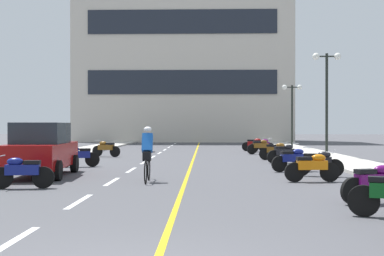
{
  "coord_description": "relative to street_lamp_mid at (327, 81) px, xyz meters",
  "views": [
    {
      "loc": [
        0.87,
        -5.33,
        1.73
      ],
      "look_at": [
        0.21,
        19.15,
        1.6
      ],
      "focal_mm": 47.04,
      "sensor_mm": 36.0,
      "label": 1
    }
  ],
  "objects": [
    {
      "name": "motorcycle_4",
      "position": [
        -2.96,
        -10.55,
        -3.52
      ],
      "size": [
        1.7,
        0.6,
        0.92
      ],
      "color": "black",
      "rests_on": "ground"
    },
    {
      "name": "curb_right",
      "position": [
        0.11,
        3.38,
        -3.94
      ],
      "size": [
        2.4,
        72.0,
        0.12
      ],
      "primitive_type": "cube",
      "color": "#B7B2A8",
      "rests_on": "ground"
    },
    {
      "name": "motorcycle_8",
      "position": [
        -2.61,
        -2.96,
        -3.52
      ],
      "size": [
        1.67,
        0.71,
        0.92
      ],
      "color": "black",
      "rests_on": "ground"
    },
    {
      "name": "motorcycle_13",
      "position": [
        -2.94,
        7.57,
        -3.52
      ],
      "size": [
        1.66,
        0.73,
        0.92
      ],
      "color": "black",
      "rests_on": "ground"
    },
    {
      "name": "motorcycle_2",
      "position": [
        -2.47,
        -14.76,
        -3.52
      ],
      "size": [
        1.65,
        0.77,
        0.92
      ],
      "color": "black",
      "rests_on": "ground"
    },
    {
      "name": "lane_dash_6",
      "position": [
        -9.09,
        5.38,
        -3.99
      ],
      "size": [
        0.14,
        2.2,
        0.01
      ],
      "primitive_type": "cube",
      "color": "silver",
      "rests_on": "ground"
    },
    {
      "name": "lane_dash_7",
      "position": [
        -9.09,
        9.38,
        -3.99
      ],
      "size": [
        0.14,
        2.2,
        0.01
      ],
      "primitive_type": "cube",
      "color": "silver",
      "rests_on": "ground"
    },
    {
      "name": "motorcycle_10",
      "position": [
        -11.69,
        1.46,
        -3.52
      ],
      "size": [
        1.64,
        0.79,
        0.92
      ],
      "color": "black",
      "rests_on": "ground"
    },
    {
      "name": "motorcycle_3",
      "position": [
        -11.23,
        -12.38,
        -3.52
      ],
      "size": [
        1.7,
        0.6,
        0.92
      ],
      "color": "black",
      "rests_on": "ground"
    },
    {
      "name": "cyclist_rider",
      "position": [
        -8.01,
        -10.58,
        -3.11
      ],
      "size": [
        0.42,
        1.77,
        1.71
      ],
      "color": "black",
      "rests_on": "ground"
    },
    {
      "name": "lane_dash_4",
      "position": [
        -9.09,
        -2.62,
        -3.99
      ],
      "size": [
        0.14,
        2.2,
        0.01
      ],
      "primitive_type": "cube",
      "color": "silver",
      "rests_on": "ground"
    },
    {
      "name": "lane_dash_8",
      "position": [
        -9.09,
        13.38,
        -3.99
      ],
      "size": [
        0.14,
        2.2,
        0.01
      ],
      "primitive_type": "cube",
      "color": "silver",
      "rests_on": "ground"
    },
    {
      "name": "lane_dash_5",
      "position": [
        -9.09,
        1.38,
        -3.99
      ],
      "size": [
        0.14,
        2.2,
        0.01
      ],
      "primitive_type": "cube",
      "color": "silver",
      "rests_on": "ground"
    },
    {
      "name": "lane_dash_10",
      "position": [
        -9.09,
        21.38,
        -3.99
      ],
      "size": [
        0.14,
        2.2,
        0.01
      ],
      "primitive_type": "cube",
      "color": "silver",
      "rests_on": "ground"
    },
    {
      "name": "lane_dash_2",
      "position": [
        -9.09,
        -10.62,
        -3.99
      ],
      "size": [
        0.14,
        2.2,
        0.01
      ],
      "primitive_type": "cube",
      "color": "silver",
      "rests_on": "ground"
    },
    {
      "name": "lane_dash_0",
      "position": [
        -9.09,
        -18.62,
        -3.99
      ],
      "size": [
        0.14,
        2.2,
        0.01
      ],
      "primitive_type": "cube",
      "color": "silver",
      "rests_on": "ground"
    },
    {
      "name": "office_building",
      "position": [
        -8.57,
        28.68,
        6.1
      ],
      "size": [
        22.6,
        8.71,
        20.19
      ],
      "color": "beige",
      "rests_on": "ground"
    },
    {
      "name": "lane_dash_3",
      "position": [
        -9.09,
        -6.62,
        -3.99
      ],
      "size": [
        0.14,
        2.2,
        0.01
      ],
      "primitive_type": "cube",
      "color": "silver",
      "rests_on": "ground"
    },
    {
      "name": "lane_dash_1",
      "position": [
        -9.09,
        -14.62,
        -3.99
      ],
      "size": [
        0.14,
        2.2,
        0.01
      ],
      "primitive_type": "cube",
      "color": "silver",
      "rests_on": "ground"
    },
    {
      "name": "motorcycle_9",
      "position": [
        -2.7,
        -0.97,
        -3.52
      ],
      "size": [
        1.67,
        0.71,
        0.92
      ],
      "color": "black",
      "rests_on": "ground"
    },
    {
      "name": "lane_dash_11",
      "position": [
        -9.09,
        25.38,
        -3.99
      ],
      "size": [
        0.14,
        2.2,
        0.01
      ],
      "primitive_type": "cube",
      "color": "silver",
      "rests_on": "ground"
    },
    {
      "name": "motorcycle_5",
      "position": [
        -2.4,
        -8.86,
        -3.52
      ],
      "size": [
        1.67,
        0.71,
        0.92
      ],
      "color": "black",
      "rests_on": "ground"
    },
    {
      "name": "parked_car_near",
      "position": [
        -11.8,
        -9.07,
        -3.08
      ],
      "size": [
        2.16,
        4.31,
        1.82
      ],
      "color": "black",
      "rests_on": "ground"
    },
    {
      "name": "motorcycle_7",
      "position": [
        -11.48,
        -5.31,
        -3.52
      ],
      "size": [
        1.64,
        0.8,
        0.92
      ],
      "color": "black",
      "rests_on": "ground"
    },
    {
      "name": "motorcycle_12",
      "position": [
        -2.6,
        6.12,
        -3.52
      ],
      "size": [
        1.68,
        0.67,
        0.92
      ],
      "color": "black",
      "rests_on": "ground"
    },
    {
      "name": "motorcycle_11",
      "position": [
        -2.91,
        4.15,
        -3.52
      ],
      "size": [
        1.68,
        0.68,
        0.92
      ],
      "color": "black",
      "rests_on": "ground"
    },
    {
      "name": "street_lamp_mid",
      "position": [
        0.0,
        0.0,
        0.0
      ],
      "size": [
        1.46,
        0.36,
        5.33
      ],
      "color": "black",
      "rests_on": "curb_right"
    },
    {
      "name": "street_lamp_far",
      "position": [
        0.11,
        10.99,
        -0.48
      ],
      "size": [
        1.46,
        0.36,
        4.58
      ],
      "color": "black",
      "rests_on": "curb_right"
    },
    {
      "name": "curb_left",
      "position": [
        -14.29,
        3.38,
        -3.94
      ],
      "size": [
        2.4,
        72.0,
        0.12
      ],
      "primitive_type": "cube",
      "color": "#B7B2A8",
      "rests_on": "ground"
    },
    {
      "name": "motorcycle_6",
      "position": [
        -2.95,
        -7.18,
        -3.52
      ],
      "size": [
        1.67,
        0.7,
        0.92
      ],
      "color": "black",
      "rests_on": "ground"
    },
    {
      "name": "ground_plane",
      "position": [
        -7.09,
        0.38,
        -4.0
      ],
      "size": [
        140.0,
        140.0,
        0.0
      ],
      "primitive_type": "plane",
      "color": "#47474C"
    },
    {
      "name": "lane_dash_9",
      "position": [
        -9.09,
        17.38,
        -3.99
      ],
      "size": [
        0.14,
        2.2,
        0.01
      ],
      "primitive_type": "cube",
      "color": "silver",
      "rests_on": "ground"
    },
    {
      "name": "centre_line_yellow",
      "position": [
        -6.84,
        3.38,
        -3.99
      ],
      "size": [
        0.12,
        66.0,
        0.01
      ],
      "primitive_type": "cube",
      "color": "gold",
      "rests_on": "ground"
    }
  ]
}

